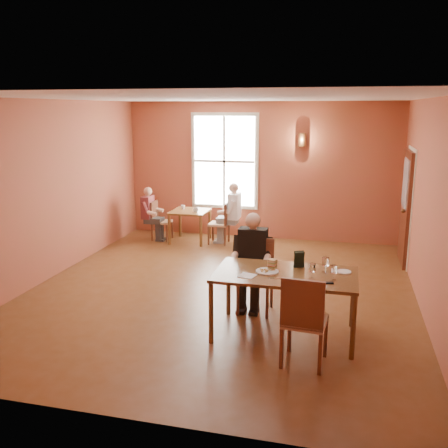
% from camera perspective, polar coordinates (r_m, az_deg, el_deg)
% --- Properties ---
extents(ground, '(6.00, 7.00, 0.01)m').
position_cam_1_polar(ground, '(8.06, -0.35, -7.60)').
color(ground, brown).
rests_on(ground, ground).
extents(wall_back, '(6.00, 0.04, 3.00)m').
position_cam_1_polar(wall_back, '(11.05, 4.16, 6.05)').
color(wall_back, brown).
rests_on(wall_back, ground).
extents(wall_front, '(6.00, 0.04, 3.00)m').
position_cam_1_polar(wall_front, '(4.45, -11.62, -4.85)').
color(wall_front, brown).
rests_on(wall_front, ground).
extents(wall_left, '(0.04, 7.00, 3.00)m').
position_cam_1_polar(wall_left, '(8.88, -19.50, 3.60)').
color(wall_left, brown).
rests_on(wall_left, ground).
extents(wall_right, '(0.04, 7.00, 3.00)m').
position_cam_1_polar(wall_right, '(7.52, 22.40, 1.75)').
color(wall_right, brown).
rests_on(wall_right, ground).
extents(ceiling, '(6.00, 7.00, 0.04)m').
position_cam_1_polar(ceiling, '(7.54, -0.38, 14.24)').
color(ceiling, white).
rests_on(ceiling, wall_back).
extents(window, '(1.36, 0.10, 1.96)m').
position_cam_1_polar(window, '(11.14, 0.04, 7.18)').
color(window, white).
rests_on(window, wall_back).
extents(door, '(0.12, 1.04, 2.10)m').
position_cam_1_polar(door, '(9.83, 19.99, 1.76)').
color(door, maroon).
rests_on(door, ground).
extents(wall_sconce, '(0.16, 0.16, 0.28)m').
position_cam_1_polar(wall_sconce, '(10.77, 8.91, 9.49)').
color(wall_sconce, brown).
rests_on(wall_sconce, wall_back).
extents(main_table, '(1.77, 1.00, 0.83)m').
position_cam_1_polar(main_table, '(6.48, 6.94, -9.08)').
color(main_table, brown).
rests_on(main_table, ground).
extents(chair_diner_main, '(0.46, 0.46, 1.04)m').
position_cam_1_polar(chair_diner_main, '(7.11, 3.61, -6.06)').
color(chair_diner_main, '#482615').
rests_on(chair_diner_main, ground).
extents(diner_main, '(0.54, 0.54, 1.34)m').
position_cam_1_polar(diner_main, '(7.04, 3.58, -4.97)').
color(diner_main, black).
rests_on(diner_main, ground).
extents(chair_empty, '(0.52, 0.52, 1.07)m').
position_cam_1_polar(chair_empty, '(5.79, 9.25, -10.66)').
color(chair_empty, '#3F2712').
rests_on(chair_empty, ground).
extents(plate_food, '(0.31, 0.31, 0.04)m').
position_cam_1_polar(plate_food, '(6.34, 4.96, -5.35)').
color(plate_food, silver).
rests_on(plate_food, main_table).
extents(sandwich, '(0.11, 0.11, 0.12)m').
position_cam_1_polar(sandwich, '(6.43, 5.55, -4.71)').
color(sandwich, tan).
rests_on(sandwich, main_table).
extents(goblet_a, '(0.09, 0.09, 0.22)m').
position_cam_1_polar(goblet_a, '(6.40, 11.53, -4.55)').
color(goblet_a, silver).
rests_on(goblet_a, main_table).
extents(goblet_b, '(0.09, 0.09, 0.20)m').
position_cam_1_polar(goblet_b, '(6.15, 12.43, -5.40)').
color(goblet_b, silver).
rests_on(goblet_b, main_table).
extents(goblet_c, '(0.11, 0.11, 0.21)m').
position_cam_1_polar(goblet_c, '(6.13, 10.05, -5.28)').
color(goblet_c, white).
rests_on(goblet_c, main_table).
extents(menu_stand, '(0.15, 0.11, 0.22)m').
position_cam_1_polar(menu_stand, '(6.55, 8.58, -4.01)').
color(menu_stand, black).
rests_on(menu_stand, main_table).
extents(knife, '(0.22, 0.05, 0.00)m').
position_cam_1_polar(knife, '(6.13, 6.13, -6.19)').
color(knife, white).
rests_on(knife, main_table).
extents(napkin, '(0.23, 0.23, 0.01)m').
position_cam_1_polar(napkin, '(6.19, 2.68, -5.92)').
color(napkin, white).
rests_on(napkin, main_table).
extents(side_plate, '(0.21, 0.21, 0.01)m').
position_cam_1_polar(side_plate, '(6.49, 13.52, -5.33)').
color(side_plate, white).
rests_on(side_plate, main_table).
extents(sunglasses, '(0.15, 0.07, 0.02)m').
position_cam_1_polar(sunglasses, '(6.05, 11.72, -6.61)').
color(sunglasses, black).
rests_on(sunglasses, main_table).
extents(second_table, '(0.78, 0.78, 0.69)m').
position_cam_1_polar(second_table, '(10.89, -3.90, -0.23)').
color(second_table, brown).
rests_on(second_table, ground).
extents(chair_diner_white, '(0.40, 0.40, 0.90)m').
position_cam_1_polar(chair_diner_white, '(10.69, -0.59, 0.13)').
color(chair_diner_white, maroon).
rests_on(chair_diner_white, ground).
extents(diner_white, '(0.51, 0.51, 1.27)m').
position_cam_1_polar(diner_white, '(10.64, -0.44, 1.08)').
color(diner_white, silver).
rests_on(diner_white, ground).
extents(chair_diner_maroon, '(0.38, 0.38, 0.86)m').
position_cam_1_polar(chair_diner_maroon, '(11.08, -7.11, 0.38)').
color(chair_diner_maroon, brown).
rests_on(chair_diner_maroon, ground).
extents(diner_maroon, '(0.46, 0.46, 1.14)m').
position_cam_1_polar(diner_maroon, '(11.07, -7.28, 1.10)').
color(diner_maroon, '#5B171F').
rests_on(diner_maroon, ground).
extents(cup_a, '(0.14, 0.14, 0.09)m').
position_cam_1_polar(cup_a, '(10.64, -3.27, 1.61)').
color(cup_a, white).
rests_on(cup_a, second_table).
extents(cup_b, '(0.11, 0.11, 0.08)m').
position_cam_1_polar(cup_b, '(11.01, -4.70, 1.95)').
color(cup_b, silver).
rests_on(cup_b, second_table).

